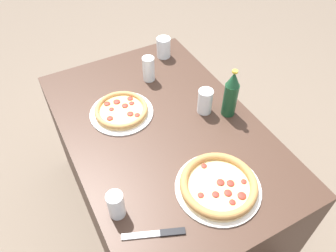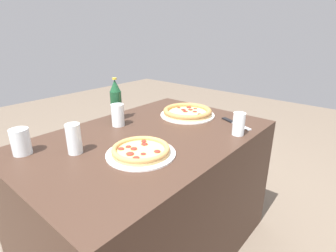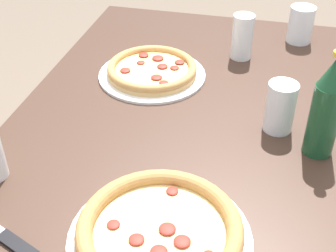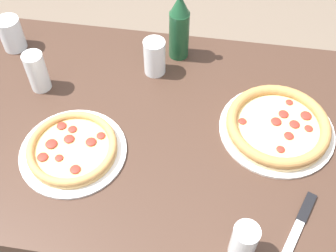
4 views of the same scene
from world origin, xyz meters
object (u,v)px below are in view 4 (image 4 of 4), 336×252
Objects in this scene: glass_lemonade at (37,72)px; beer_bottle at (179,27)px; glass_water at (12,35)px; glass_red_wine at (243,243)px; glass_cola at (155,59)px; pizza_salami at (278,126)px; pizza_pepperoni at (72,149)px; knife at (299,225)px.

beer_bottle is at bearing 28.02° from glass_lemonade.
glass_red_wine is (0.81, -0.61, -0.00)m from glass_water.
pizza_salami is at bearing -25.41° from glass_cola.
pizza_salami is (0.56, 0.17, 0.00)m from pizza_pepperoni.
glass_cola reaches higher than pizza_pepperoni.
knife is at bearing 32.42° from glass_red_wine.
glass_lemonade is at bearing 175.27° from pizza_salami.
beer_bottle is at bearing 139.76° from pizza_salami.
beer_bottle is (0.24, 0.45, 0.10)m from pizza_pepperoni.
glass_lemonade is (-0.34, -0.13, 0.01)m from glass_cola.
glass_water is 0.85× the size of glass_lemonade.
glass_lemonade is 0.62× the size of knife.
glass_water is 1.01m from glass_red_wine.
pizza_pepperoni is at bearing -117.79° from beer_bottle.
pizza_salami is at bearing -14.37° from glass_water.
pizza_pepperoni is 2.63× the size of glass_water.
glass_cola is at bearing 133.02° from knife.
glass_cola reaches higher than glass_water.
glass_water is at bearing 142.82° from glass_red_wine.
glass_lemonade is at bearing 155.87° from knife.
beer_bottle is (-0.24, 0.66, 0.06)m from glass_red_wine.
glass_red_wine is at bearing -102.55° from pizza_salami.
pizza_pepperoni is at bearing -52.89° from glass_lemonade.
glass_cola is (0.17, 0.36, 0.04)m from pizza_pepperoni.
pizza_salami is 0.39m from glass_red_wine.
glass_red_wine reaches higher than pizza_pepperoni.
glass_water is at bearing 132.45° from glass_lemonade.
glass_water is (-0.50, 0.04, -0.00)m from glass_cola.
pizza_salami is 2.89× the size of glass_red_wine.
knife is (0.79, -0.36, -0.06)m from glass_lemonade.
pizza_pepperoni is 0.29m from glass_lemonade.
beer_bottle reaches higher than glass_lemonade.
knife is (0.45, -0.48, -0.05)m from glass_cola.
glass_red_wine is at bearing -69.76° from beer_bottle.
glass_water is at bearing 151.09° from knife.
pizza_pepperoni is 1.21× the size of beer_bottle.
pizza_pepperoni is 0.40m from glass_cola.
glass_cola reaches higher than knife.
pizza_pepperoni is 0.51m from beer_bottle.
glass_red_wine is (0.31, -0.57, -0.00)m from glass_cola.
glass_cola is 0.37m from glass_lemonade.
glass_cola is 0.66m from knife.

